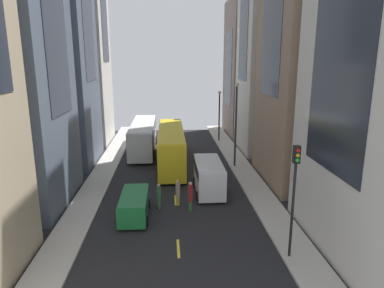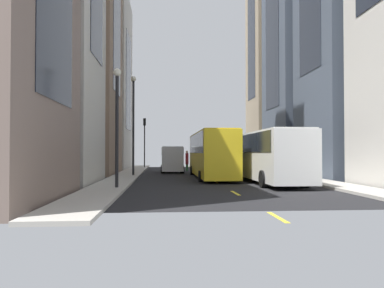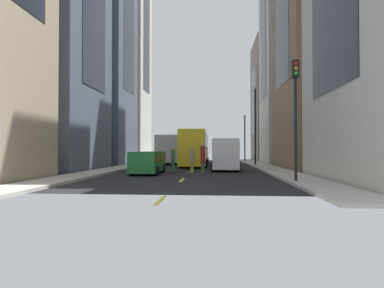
{
  "view_description": "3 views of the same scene",
  "coord_description": "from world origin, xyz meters",
  "px_view_note": "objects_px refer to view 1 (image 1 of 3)",
  "views": [
    {
      "loc": [
        -0.45,
        -31.89,
        10.54
      ],
      "look_at": [
        1.79,
        0.67,
        2.5
      ],
      "focal_mm": 32.69,
      "sensor_mm": 36.0,
      "label": 1
    },
    {
      "loc": [
        3.55,
        32.68,
        2.04
      ],
      "look_at": [
        1.16,
        0.5,
        2.73
      ],
      "focal_mm": 35.64,
      "sensor_mm": 36.0,
      "label": 2
    },
    {
      "loc": [
        1.82,
        -31.58,
        1.75
      ],
      "look_at": [
        -0.4,
        -0.17,
        2.28
      ],
      "focal_mm": 29.26,
      "sensor_mm": 36.0,
      "label": 3
    }
  ],
  "objects_px": {
    "city_bus_white": "(143,134)",
    "pedestrian_waiting_curb": "(159,196)",
    "streetcar_yellow": "(171,144)",
    "pedestrian_crossing_near": "(190,195)",
    "pedestrian_crossing_mid": "(178,192)",
    "delivery_van_white": "(209,174)",
    "car_green_0": "(134,204)",
    "traffic_light_near_corner": "(295,182)"
  },
  "relations": [
    {
      "from": "city_bus_white",
      "to": "pedestrian_crossing_mid",
      "type": "bearing_deg",
      "value": -77.29
    },
    {
      "from": "streetcar_yellow",
      "to": "city_bus_white",
      "type": "bearing_deg",
      "value": 121.26
    },
    {
      "from": "city_bus_white",
      "to": "pedestrian_crossing_near",
      "type": "xyz_separation_m",
      "value": [
        4.38,
        -16.67,
        -0.84
      ]
    },
    {
      "from": "streetcar_yellow",
      "to": "pedestrian_crossing_mid",
      "type": "bearing_deg",
      "value": -88.0
    },
    {
      "from": "traffic_light_near_corner",
      "to": "city_bus_white",
      "type": "bearing_deg",
      "value": 112.03
    },
    {
      "from": "car_green_0",
      "to": "pedestrian_crossing_mid",
      "type": "height_order",
      "value": "pedestrian_crossing_mid"
    },
    {
      "from": "car_green_0",
      "to": "delivery_van_white",
      "type": "bearing_deg",
      "value": 36.09
    },
    {
      "from": "streetcar_yellow",
      "to": "delivery_van_white",
      "type": "height_order",
      "value": "streetcar_yellow"
    },
    {
      "from": "pedestrian_crossing_mid",
      "to": "streetcar_yellow",
      "type": "bearing_deg",
      "value": 127.58
    },
    {
      "from": "pedestrian_crossing_near",
      "to": "pedestrian_crossing_mid",
      "type": "xyz_separation_m",
      "value": [
        -0.84,
        0.98,
        -0.13
      ]
    },
    {
      "from": "streetcar_yellow",
      "to": "traffic_light_near_corner",
      "type": "height_order",
      "value": "traffic_light_near_corner"
    },
    {
      "from": "city_bus_white",
      "to": "traffic_light_near_corner",
      "type": "relative_size",
      "value": 1.9
    },
    {
      "from": "pedestrian_waiting_curb",
      "to": "pedestrian_crossing_near",
      "type": "bearing_deg",
      "value": -95.09
    },
    {
      "from": "delivery_van_white",
      "to": "pedestrian_crossing_mid",
      "type": "relative_size",
      "value": 2.62
    },
    {
      "from": "pedestrian_crossing_near",
      "to": "traffic_light_near_corner",
      "type": "height_order",
      "value": "traffic_light_near_corner"
    },
    {
      "from": "pedestrian_waiting_curb",
      "to": "pedestrian_crossing_mid",
      "type": "bearing_deg",
      "value": -61.89
    },
    {
      "from": "pedestrian_waiting_curb",
      "to": "streetcar_yellow",
      "type": "bearing_deg",
      "value": -0.01
    },
    {
      "from": "pedestrian_crossing_near",
      "to": "traffic_light_near_corner",
      "type": "bearing_deg",
      "value": -168.71
    },
    {
      "from": "city_bus_white",
      "to": "traffic_light_near_corner",
      "type": "height_order",
      "value": "traffic_light_near_corner"
    },
    {
      "from": "pedestrian_waiting_curb",
      "to": "delivery_van_white",
      "type": "bearing_deg",
      "value": -47.18
    },
    {
      "from": "car_green_0",
      "to": "pedestrian_crossing_near",
      "type": "height_order",
      "value": "pedestrian_crossing_near"
    },
    {
      "from": "city_bus_white",
      "to": "pedestrian_crossing_mid",
      "type": "relative_size",
      "value": 5.88
    },
    {
      "from": "streetcar_yellow",
      "to": "delivery_van_white",
      "type": "distance_m",
      "value": 8.56
    },
    {
      "from": "pedestrian_waiting_curb",
      "to": "pedestrian_crossing_near",
      "type": "height_order",
      "value": "pedestrian_crossing_near"
    },
    {
      "from": "delivery_van_white",
      "to": "car_green_0",
      "type": "bearing_deg",
      "value": -143.91
    },
    {
      "from": "streetcar_yellow",
      "to": "pedestrian_crossing_near",
      "type": "relative_size",
      "value": 5.94
    },
    {
      "from": "city_bus_white",
      "to": "pedestrian_waiting_curb",
      "type": "distance_m",
      "value": 16.44
    },
    {
      "from": "car_green_0",
      "to": "pedestrian_waiting_curb",
      "type": "height_order",
      "value": "pedestrian_waiting_curb"
    },
    {
      "from": "car_green_0",
      "to": "pedestrian_waiting_curb",
      "type": "xyz_separation_m",
      "value": [
        1.65,
        1.04,
        0.12
      ]
    },
    {
      "from": "streetcar_yellow",
      "to": "car_green_0",
      "type": "bearing_deg",
      "value": -102.41
    },
    {
      "from": "pedestrian_crossing_near",
      "to": "traffic_light_near_corner",
      "type": "distance_m",
      "value": 8.72
    },
    {
      "from": "streetcar_yellow",
      "to": "pedestrian_waiting_curb",
      "type": "height_order",
      "value": "streetcar_yellow"
    },
    {
      "from": "car_green_0",
      "to": "pedestrian_crossing_mid",
      "type": "relative_size",
      "value": 2.28
    },
    {
      "from": "city_bus_white",
      "to": "pedestrian_crossing_near",
      "type": "distance_m",
      "value": 17.26
    },
    {
      "from": "pedestrian_crossing_near",
      "to": "streetcar_yellow",
      "type": "bearing_deg",
      "value": -20.46
    },
    {
      "from": "streetcar_yellow",
      "to": "pedestrian_crossing_near",
      "type": "bearing_deg",
      "value": -83.99
    },
    {
      "from": "pedestrian_waiting_curb",
      "to": "traffic_light_near_corner",
      "type": "height_order",
      "value": "traffic_light_near_corner"
    },
    {
      "from": "city_bus_white",
      "to": "delivery_van_white",
      "type": "xyz_separation_m",
      "value": [
        6.08,
        -13.25,
        -0.5
      ]
    },
    {
      "from": "city_bus_white",
      "to": "pedestrian_waiting_curb",
      "type": "relative_size",
      "value": 5.98
    },
    {
      "from": "delivery_van_white",
      "to": "city_bus_white",
      "type": "bearing_deg",
      "value": 114.63
    },
    {
      "from": "pedestrian_crossing_near",
      "to": "traffic_light_near_corner",
      "type": "xyz_separation_m",
      "value": [
        4.96,
        -6.4,
        3.23
      ]
    },
    {
      "from": "streetcar_yellow",
      "to": "pedestrian_crossing_mid",
      "type": "height_order",
      "value": "streetcar_yellow"
    }
  ]
}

